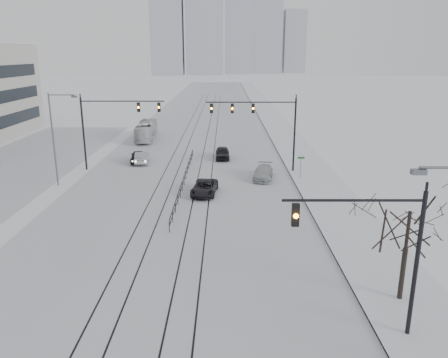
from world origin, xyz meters
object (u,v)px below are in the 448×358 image
(bare_tree, at_px, (409,221))
(sedan_nb_far, at_px, (222,153))
(sedan_sb_inner, at_px, (138,157))
(sedan_nb_front, at_px, (205,188))
(box_truck, at_px, (146,131))
(sedan_sb_outer, at_px, (142,157))
(traffic_mast_near, at_px, (382,245))
(sedan_nb_right, at_px, (263,173))

(bare_tree, xyz_separation_m, sedan_nb_far, (-9.48, 32.22, -3.77))
(bare_tree, relative_size, sedan_sb_inner, 1.40)
(sedan_sb_inner, height_order, sedan_nb_front, sedan_sb_inner)
(sedan_nb_far, bearing_deg, bare_tree, -74.40)
(sedan_nb_far, bearing_deg, sedan_nb_front, -97.14)
(sedan_sb_inner, height_order, box_truck, box_truck)
(sedan_sb_outer, bearing_deg, bare_tree, 116.83)
(sedan_sb_inner, xyz_separation_m, sedan_sb_outer, (0.50, -0.23, -0.05))
(sedan_sb_outer, bearing_deg, traffic_mast_near, 111.17)
(sedan_sb_outer, height_order, sedan_nb_front, sedan_sb_outer)
(sedan_sb_outer, height_order, sedan_nb_far, sedan_nb_far)
(traffic_mast_near, distance_m, bare_tree, 3.85)
(traffic_mast_near, height_order, sedan_sb_outer, traffic_mast_near)
(bare_tree, bearing_deg, traffic_mast_near, -128.76)
(sedan_sb_outer, xyz_separation_m, sedan_nb_far, (9.52, 2.24, 0.04))
(traffic_mast_near, relative_size, sedan_nb_front, 1.52)
(sedan_nb_front, distance_m, sedan_nb_far, 14.27)
(sedan_nb_far, distance_m, box_truck, 16.80)
(traffic_mast_near, distance_m, sedan_nb_right, 26.64)
(sedan_nb_far, bearing_deg, box_truck, 132.25)
(sedan_sb_inner, xyz_separation_m, box_truck, (-1.44, 14.27, 0.62))
(sedan_sb_inner, relative_size, sedan_nb_far, 1.03)
(sedan_nb_front, distance_m, box_truck, 28.24)
(sedan_nb_right, bearing_deg, bare_tree, -67.94)
(sedan_sb_inner, height_order, sedan_nb_right, sedan_sb_inner)
(bare_tree, bearing_deg, sedan_nb_front, 121.51)
(sedan_nb_right, bearing_deg, sedan_nb_front, -129.17)
(sedan_nb_far, bearing_deg, traffic_mast_near, -79.45)
(sedan_sb_outer, xyz_separation_m, box_truck, (-1.94, 14.50, 0.67))
(sedan_sb_outer, relative_size, sedan_nb_far, 0.98)
(sedan_sb_inner, xyz_separation_m, sedan_nb_front, (8.44, -12.17, -0.10))
(bare_tree, xyz_separation_m, sedan_sb_inner, (-19.50, 30.21, -3.75))
(bare_tree, bearing_deg, sedan_nb_right, 102.61)
(box_truck, bearing_deg, sedan_nb_far, 130.46)
(sedan_sb_inner, height_order, sedan_sb_outer, sedan_sb_inner)
(sedan_nb_front, relative_size, sedan_nb_right, 1.00)
(bare_tree, distance_m, sedan_nb_right, 24.09)
(sedan_nb_front, xyz_separation_m, sedan_nb_far, (1.57, 14.18, 0.08))
(traffic_mast_near, bearing_deg, sedan_sb_outer, 116.71)
(sedan_nb_right, height_order, box_truck, box_truck)
(sedan_sb_inner, bearing_deg, bare_tree, 114.51)
(box_truck, bearing_deg, sedan_sb_inner, 93.17)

